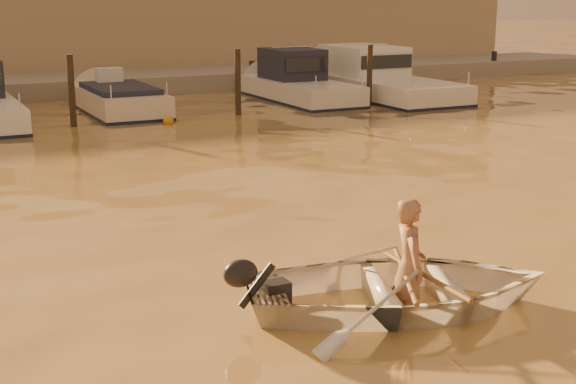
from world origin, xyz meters
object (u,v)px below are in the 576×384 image
person (410,266)px  moored_boat_3 (118,105)px  waterfront_building (9,24)px  moored_boat_4 (299,82)px  moored_boat_5 (375,78)px  dinghy (401,288)px

person → moored_boat_3: size_ratio=0.28×
person → waterfront_building: (-0.57, 28.45, 1.88)m
person → moored_boat_4: (7.47, 17.45, 0.11)m
moored_boat_5 → moored_boat_3: bearing=180.0°
moored_boat_3 → waterfront_building: size_ratio=0.13×
moored_boat_3 → moored_boat_4: bearing=0.0°
person → waterfront_building: bearing=18.9°
moored_boat_5 → waterfront_building: size_ratio=0.20×
dinghy → moored_boat_4: moored_boat_4 is taller
dinghy → moored_boat_5: moored_boat_5 is taller
waterfront_building → person: bearing=-88.9°
moored_boat_4 → moored_boat_5: 3.07m
dinghy → moored_boat_4: bearing=-5.7°
dinghy → moored_boat_5: size_ratio=0.40×
moored_boat_3 → moored_boat_4: moored_boat_4 is taller
person → moored_boat_5: moored_boat_5 is taller
waterfront_building → moored_boat_5: bearing=-44.7°
moored_boat_3 → moored_boat_5: 9.46m
person → moored_boat_3: 17.49m
moored_boat_4 → waterfront_building: bearing=126.1°
person → waterfront_building: size_ratio=0.04×
person → waterfront_building: waterfront_building is taller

